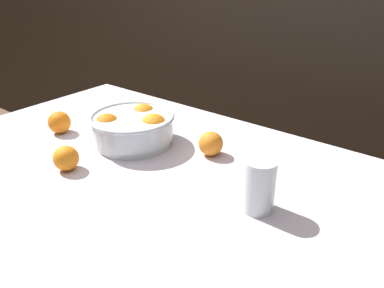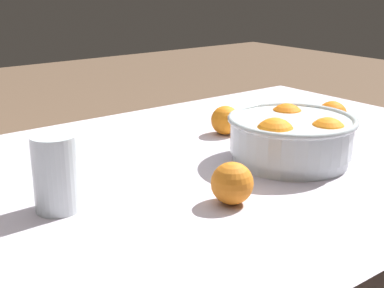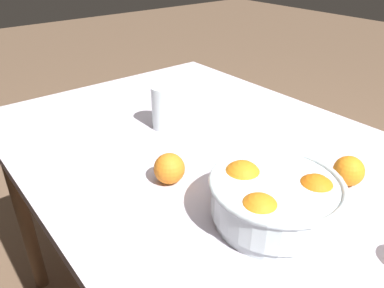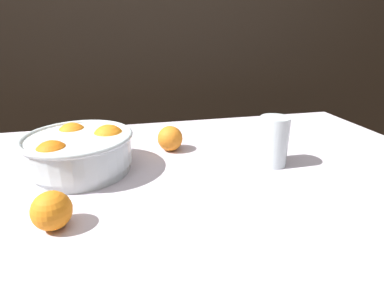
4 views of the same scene
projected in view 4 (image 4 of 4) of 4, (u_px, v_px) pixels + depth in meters
The scene contains 5 objects.
dining_table at pixel (166, 207), 0.72m from camera, with size 1.49×0.91×0.77m.
fruit_bowl at pixel (80, 150), 0.72m from camera, with size 0.26×0.26×0.11m.
juice_glass at pixel (273, 143), 0.75m from camera, with size 0.07×0.07×0.13m.
orange_loose_front at pixel (52, 210), 0.51m from camera, with size 0.07×0.07×0.07m, color orange.
orange_loose_aside at pixel (170, 138), 0.85m from camera, with size 0.07×0.07×0.07m, color orange.
Camera 4 is at (-0.08, -0.61, 1.09)m, focal length 28.00 mm.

